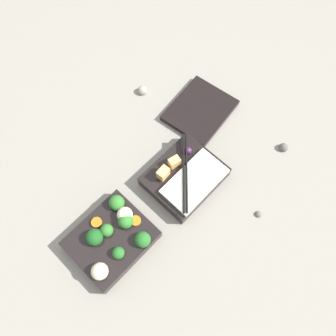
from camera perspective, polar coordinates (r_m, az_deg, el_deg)
name	(u,v)px	position (r m, az deg, el deg)	size (l,w,h in m)	color
ground_plane	(154,204)	(0.81, -2.39, -6.33)	(3.00, 3.00, 0.00)	gray
bento_tray_vegetable	(113,238)	(0.78, -9.62, -11.86)	(0.18, 0.15, 0.07)	black
bento_tray_rice	(185,177)	(0.81, 3.06, -1.55)	(0.18, 0.15, 0.07)	black
bento_lid	(200,110)	(0.93, 5.60, 9.96)	(0.18, 0.15, 0.02)	black
pebble_0	(258,214)	(0.83, 15.47, -7.74)	(0.02, 0.02, 0.02)	#595651
pebble_1	(142,91)	(0.97, -4.47, 13.30)	(0.03, 0.03, 0.03)	gray
pebble_2	(283,147)	(0.92, 19.47, 3.39)	(0.02, 0.02, 0.02)	#595651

